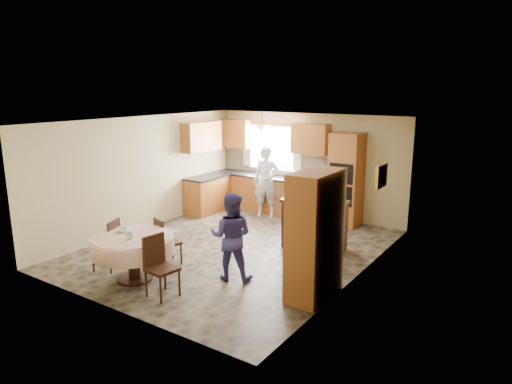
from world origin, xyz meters
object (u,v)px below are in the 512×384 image
(cupboard, at_px, (315,235))
(dining_table, at_px, (133,246))
(chair_left, at_px, (110,242))
(person_dining, at_px, (231,237))
(chair_right, at_px, (159,263))
(oven_tower, at_px, (346,180))
(chair_back, at_px, (165,239))
(person_sink, at_px, (266,182))
(sideboard, at_px, (314,225))

(cupboard, height_order, dining_table, cupboard)
(chair_left, height_order, person_dining, person_dining)
(chair_right, relative_size, person_dining, 0.65)
(chair_left, bearing_deg, cupboard, 86.69)
(oven_tower, distance_m, person_dining, 3.91)
(cupboard, relative_size, chair_back, 2.24)
(chair_back, relative_size, chair_right, 0.91)
(chair_right, xyz_separation_m, person_sink, (-1.00, 4.60, 0.34))
(oven_tower, height_order, chair_back, oven_tower)
(oven_tower, bearing_deg, dining_table, -108.98)
(dining_table, height_order, chair_right, chair_right)
(person_dining, bearing_deg, chair_left, -0.49)
(sideboard, distance_m, person_dining, 2.19)
(chair_left, xyz_separation_m, chair_back, (0.63, 0.68, -0.02))
(chair_back, distance_m, person_sink, 3.70)
(cupboard, bearing_deg, oven_tower, 106.12)
(chair_back, height_order, person_sink, person_sink)
(chair_right, xyz_separation_m, person_dining, (0.55, 1.10, 0.21))
(chair_left, height_order, chair_right, chair_right)
(sideboard, distance_m, dining_table, 3.52)
(sideboard, xyz_separation_m, dining_table, (-1.76, -3.05, 0.14))
(oven_tower, xyz_separation_m, sideboard, (0.10, -1.76, -0.61))
(chair_left, xyz_separation_m, chair_right, (1.43, -0.24, 0.03))
(cupboard, distance_m, dining_table, 2.97)
(sideboard, relative_size, chair_right, 1.35)
(oven_tower, relative_size, cupboard, 1.10)
(chair_left, bearing_deg, person_dining, 93.14)
(oven_tower, relative_size, chair_left, 2.36)
(chair_left, bearing_deg, chair_back, 116.81)
(dining_table, bearing_deg, chair_left, 174.32)
(cupboard, bearing_deg, sideboard, 116.47)
(cupboard, distance_m, chair_back, 2.83)
(sideboard, height_order, chair_left, sideboard)
(cupboard, distance_m, chair_right, 2.39)
(person_dining, bearing_deg, sideboard, -126.12)
(oven_tower, relative_size, sideboard, 1.66)
(oven_tower, relative_size, dining_table, 1.59)
(oven_tower, bearing_deg, chair_back, -112.64)
(cupboard, xyz_separation_m, person_sink, (-2.96, 3.31, -0.11))
(oven_tower, xyz_separation_m, cupboard, (1.07, -3.70, -0.09))
(sideboard, xyz_separation_m, person_sink, (-2.00, 1.37, 0.41))
(person_sink, relative_size, person_dining, 1.17)
(cupboard, xyz_separation_m, chair_left, (-3.40, -1.04, -0.47))
(chair_back, bearing_deg, dining_table, 111.28)
(cupboard, height_order, person_dining, cupboard)
(sideboard, bearing_deg, chair_right, -115.59)
(chair_back, distance_m, person_dining, 1.38)
(person_sink, bearing_deg, dining_table, -111.22)
(person_sink, height_order, person_dining, person_sink)
(sideboard, relative_size, person_sink, 0.74)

